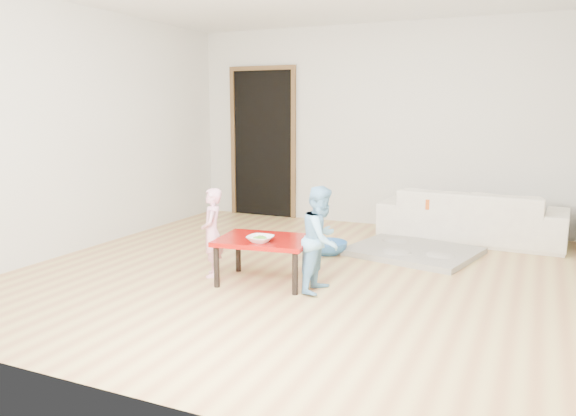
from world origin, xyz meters
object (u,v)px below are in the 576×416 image
Objects in this scene: red_table at (265,260)px; bowl at (260,239)px; child_blue at (321,239)px; child_pink at (212,233)px; basin at (328,248)px; sofa at (471,215)px.

bowl is at bearing -76.92° from red_table.
red_table is at bearing 89.39° from child_blue.
child_pink is at bearing 167.20° from bowl.
child_pink is 1.95× the size of basin.
red_table is 0.99× the size of child_pink.
bowl is 0.52m from child_blue.
basin is at bearing 18.82° from child_blue.
sofa is 2.52× the size of child_pink.
sofa reaches higher than red_table.
child_blue reaches higher than bowl.
basin is at bearing 124.03° from child_pink.
child_blue reaches higher than child_pink.
red_table is at bearing -97.90° from basin.
red_table is 1.93× the size of basin.
bowl reaches higher than basin.
child_blue is at bearing 72.14° from sofa.
bowl is 1.37m from basin.
bowl is (0.03, -0.15, 0.23)m from red_table.
child_pink is 1.42m from basin.
child_pink is at bearing -120.02° from basin.
child_blue reaches higher than sofa.
red_table is (-1.47, -2.44, -0.10)m from sofa.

